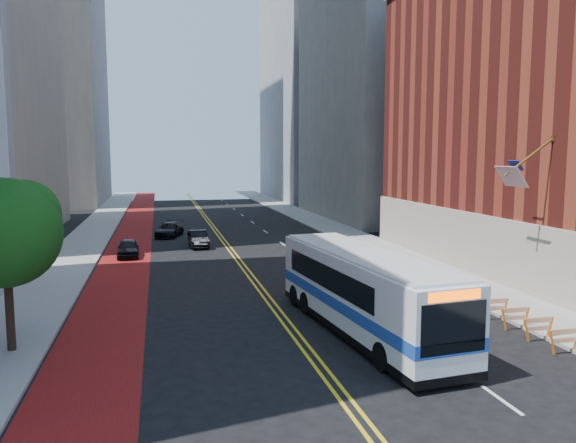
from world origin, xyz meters
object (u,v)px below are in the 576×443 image
(transit_bus, at_px, (362,291))
(car_b, at_px, (198,239))
(street_tree, at_px, (7,228))
(car_a, at_px, (128,248))
(car_c, at_px, (170,230))

(transit_bus, height_order, car_b, transit_bus)
(street_tree, distance_m, transit_bus, 14.48)
(car_a, height_order, car_c, car_a)
(car_c, bearing_deg, car_b, -54.48)
(car_c, bearing_deg, car_a, -91.26)
(transit_bus, height_order, car_c, transit_bus)
(transit_bus, xyz_separation_m, car_a, (-10.85, 21.19, -1.18))
(car_b, bearing_deg, transit_bus, -80.36)
(transit_bus, relative_size, car_a, 3.33)
(car_a, xyz_separation_m, car_c, (3.30, 10.04, -0.00))
(car_c, bearing_deg, street_tree, -85.21)
(car_b, bearing_deg, car_a, -150.72)
(car_b, xyz_separation_m, car_c, (-2.22, 6.61, -0.01))
(transit_bus, bearing_deg, car_a, 111.29)
(street_tree, distance_m, car_b, 25.91)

